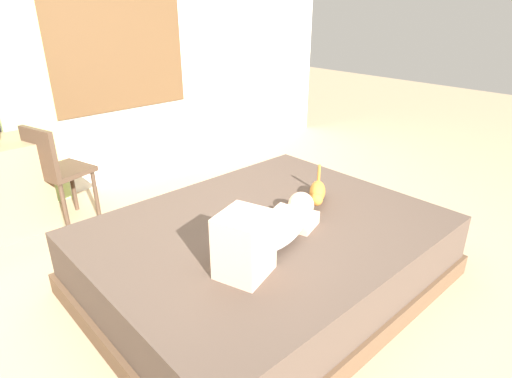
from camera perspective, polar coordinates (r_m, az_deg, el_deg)
name	(u,v)px	position (r m, az deg, el deg)	size (l,w,h in m)	color
ground_plane	(266,298)	(2.81, 1.30, -14.39)	(16.00, 16.00, 0.00)	tan
back_wall_with_window	(75,36)	(4.37, -23.10, 18.32)	(6.40, 0.14, 2.90)	silver
bed	(265,255)	(2.82, 1.28, -8.80)	(2.19, 1.73, 0.45)	brown
person_lying	(270,230)	(2.41, 1.87, -5.55)	(0.93, 0.50, 0.34)	silver
cat	(317,192)	(3.01, 8.23, -0.44)	(0.30, 0.26, 0.21)	#C67A2D
cup	(29,134)	(3.83, -28.13, 6.52)	(0.06, 0.06, 0.08)	#B23D38
chair_by_desk	(55,168)	(3.79, -25.32, 2.55)	(0.47, 0.47, 0.86)	#4C3828
curtain_left	(18,71)	(4.12, -29.26, 13.63)	(0.44, 0.06, 2.42)	#ADCC75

